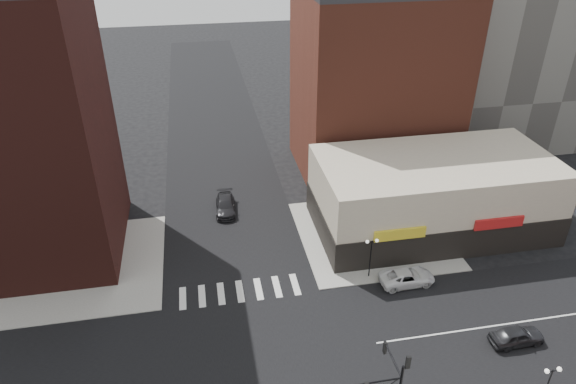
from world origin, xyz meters
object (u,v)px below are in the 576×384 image
object	(u,v)px
street_lamp_ne	(371,249)
dark_sedan_east	(517,336)
street_lamp_se_b	(550,379)
white_suv	(407,277)
dark_sedan_north	(225,205)

from	to	relation	value
street_lamp_ne	dark_sedan_east	bearing A→B (deg)	-48.16
street_lamp_se_b	white_suv	world-z (taller)	street_lamp_se_b
white_suv	dark_sedan_north	xyz separation A→B (m)	(-15.39, 15.55, 0.05)
white_suv	dark_sedan_north	size ratio (longest dim) A/B	0.98
street_lamp_ne	dark_sedan_east	xyz separation A→B (m)	(8.94, -9.98, -2.55)
street_lamp_se_b	dark_sedan_north	distance (m)	35.78
white_suv	street_lamp_se_b	bearing A→B (deg)	-166.70
street_lamp_se_b	street_lamp_ne	bearing A→B (deg)	113.63
dark_sedan_east	street_lamp_se_b	bearing A→B (deg)	160.71
dark_sedan_east	dark_sedan_north	size ratio (longest dim) A/B	0.84
street_lamp_se_b	dark_sedan_east	xyz separation A→B (m)	(1.94, 6.02, -2.55)
white_suv	street_lamp_ne	bearing A→B (deg)	62.82
street_lamp_ne	white_suv	distance (m)	4.33
street_lamp_se_b	dark_sedan_north	world-z (taller)	street_lamp_se_b
street_lamp_se_b	street_lamp_ne	world-z (taller)	same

